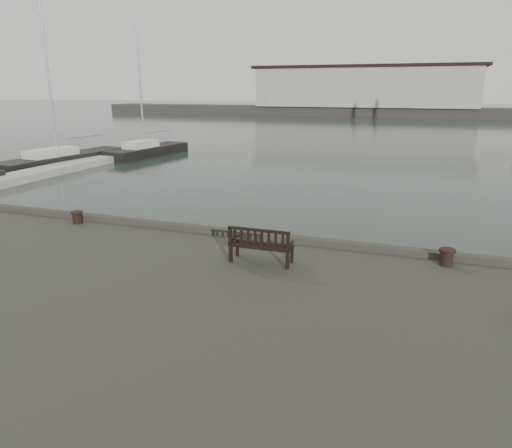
{
  "coord_description": "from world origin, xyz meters",
  "views": [
    {
      "loc": [
        4.19,
        -12.12,
        5.76
      ],
      "look_at": [
        0.1,
        -0.5,
        2.1
      ],
      "focal_mm": 32.0,
      "sensor_mm": 36.0,
      "label": 1
    }
  ],
  "objects": [
    {
      "name": "breakwater",
      "position": [
        -4.56,
        92.0,
        4.3
      ],
      "size": [
        140.0,
        9.5,
        12.2
      ],
      "color": "#383530",
      "rests_on": "ground"
    },
    {
      "name": "ground",
      "position": [
        0.0,
        0.0,
        0.0
      ],
      "size": [
        400.0,
        400.0,
        0.0
      ],
      "primitive_type": "plane",
      "color": "black",
      "rests_on": "ground"
    },
    {
      "name": "yacht_d",
      "position": [
        -18.58,
        23.35,
        0.23
      ],
      "size": [
        3.52,
        9.16,
        11.32
      ],
      "rotation": [
        0.0,
        0.0,
        -0.13
      ],
      "color": "black",
      "rests_on": "ground"
    },
    {
      "name": "bollard_right",
      "position": [
        5.13,
        -0.61,
        1.77
      ],
      "size": [
        0.46,
        0.46,
        0.42
      ],
      "primitive_type": "cylinder",
      "rotation": [
        0.0,
        0.0,
        0.16
      ],
      "color": "black",
      "rests_on": "quay"
    },
    {
      "name": "pontoon",
      "position": [
        -20.0,
        10.0,
        0.25
      ],
      "size": [
        2.0,
        24.0,
        0.5
      ],
      "primitive_type": "cube",
      "color": "#BBB8AD",
      "rests_on": "ground"
    },
    {
      "name": "yacht_b",
      "position": [
        -22.02,
        16.73,
        0.25
      ],
      "size": [
        3.79,
        11.6,
        14.86
      ],
      "rotation": [
        0.0,
        0.0,
        -0.12
      ],
      "color": "black",
      "rests_on": "ground"
    },
    {
      "name": "bollard_left",
      "position": [
        -6.03,
        -0.61,
        1.76
      ],
      "size": [
        0.42,
        0.42,
        0.4
      ],
      "primitive_type": "cylinder",
      "rotation": [
        0.0,
        0.0,
        0.13
      ],
      "color": "black",
      "rests_on": "quay"
    },
    {
      "name": "bench",
      "position": [
        0.74,
        -1.96,
        1.85
      ],
      "size": [
        1.59,
        0.56,
        0.91
      ],
      "rotation": [
        0.0,
        0.0,
        0.01
      ],
      "color": "black",
      "rests_on": "quay"
    }
  ]
}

